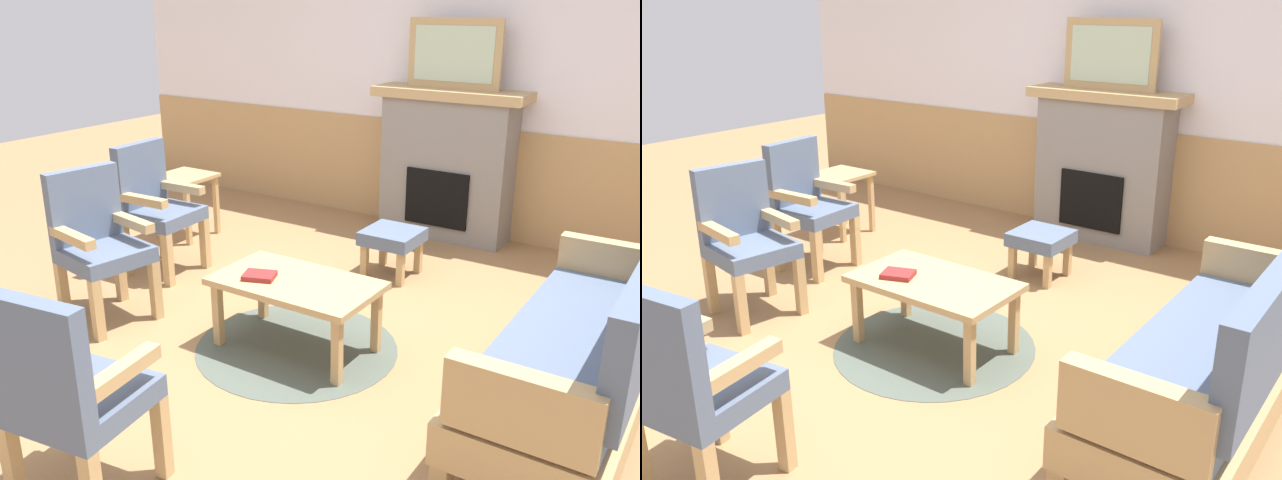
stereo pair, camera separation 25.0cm
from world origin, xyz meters
TOP-DOWN VIEW (x-y plane):
  - ground_plane at (0.00, 0.00)m, footprint 14.00×14.00m
  - wall_back at (0.00, 2.60)m, footprint 7.20×0.14m
  - fireplace at (0.00, 2.35)m, footprint 1.30×0.44m
  - framed_picture at (0.00, 2.35)m, footprint 0.80×0.04m
  - couch at (1.68, 0.08)m, footprint 0.70×1.80m
  - coffee_table at (0.09, -0.05)m, footprint 0.96×0.56m
  - round_rug at (0.09, -0.05)m, footprint 1.22×1.22m
  - book_on_table at (-0.10, -0.14)m, footprint 0.22×0.20m
  - footstool at (0.04, 1.27)m, footprint 0.40×0.40m
  - armchair_near_fireplace at (-1.51, 0.40)m, footprint 0.51×0.51m
  - armchair_by_window_left at (-1.22, -0.38)m, footprint 0.55×0.55m
  - armchair_front_left at (0.10, -1.63)m, footprint 0.54×0.54m
  - side_table at (-1.89, 1.12)m, footprint 0.44×0.44m

SIDE VIEW (x-z plane):
  - ground_plane at x=0.00m, z-range 0.00..0.00m
  - round_rug at x=0.09m, z-range 0.00..0.01m
  - footstool at x=0.04m, z-range 0.10..0.46m
  - coffee_table at x=0.09m, z-range 0.17..0.61m
  - couch at x=1.68m, z-range -0.09..0.89m
  - side_table at x=-1.89m, z-range 0.16..0.71m
  - book_on_table at x=-0.10m, z-range 0.44..0.47m
  - armchair_near_fireplace at x=-1.51m, z-range 0.05..1.03m
  - armchair_by_window_left at x=-1.22m, z-range 0.05..1.03m
  - armchair_front_left at x=0.10m, z-range 0.05..1.03m
  - fireplace at x=0.00m, z-range 0.01..1.29m
  - wall_back at x=0.00m, z-range -0.04..2.66m
  - framed_picture at x=0.00m, z-range 1.28..1.84m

